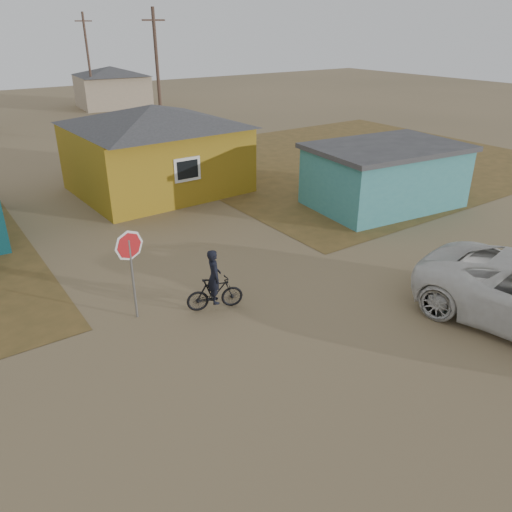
% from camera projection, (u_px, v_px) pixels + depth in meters
% --- Properties ---
extents(ground, '(120.00, 120.00, 0.00)m').
position_uv_depth(ground, '(313.00, 353.00, 11.90)').
color(ground, olive).
extents(grass_ne, '(20.00, 18.00, 0.00)m').
position_uv_depth(grass_ne, '(350.00, 159.00, 28.81)').
color(grass_ne, brown).
rests_on(grass_ne, ground).
extents(house_yellow, '(7.72, 6.76, 3.90)m').
position_uv_depth(house_yellow, '(156.00, 147.00, 22.75)').
color(house_yellow, olive).
rests_on(house_yellow, ground).
extents(shed_turquoise, '(6.71, 4.93, 2.60)m').
position_uv_depth(shed_turquoise, '(385.00, 175.00, 21.09)').
color(shed_turquoise, teal).
rests_on(shed_turquoise, ground).
extents(house_beige_east, '(6.95, 6.05, 3.60)m').
position_uv_depth(house_beige_east, '(112.00, 86.00, 46.02)').
color(house_beige_east, tan).
rests_on(house_beige_east, ground).
extents(utility_pole_near, '(1.40, 0.20, 8.00)m').
position_uv_depth(utility_pole_near, '(158.00, 78.00, 29.86)').
color(utility_pole_near, '#503A30').
rests_on(utility_pole_near, ground).
extents(utility_pole_far, '(1.40, 0.20, 8.00)m').
position_uv_depth(utility_pole_far, '(89.00, 62.00, 42.27)').
color(utility_pole_far, '#503A30').
rests_on(utility_pole_far, ground).
extents(stop_sign, '(0.81, 0.20, 2.50)m').
position_uv_depth(stop_sign, '(130.00, 255.00, 12.61)').
color(stop_sign, gray).
rests_on(stop_sign, ground).
extents(cyclist, '(1.62, 0.93, 1.77)m').
position_uv_depth(cyclist, '(215.00, 288.00, 13.50)').
color(cyclist, black).
rests_on(cyclist, ground).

